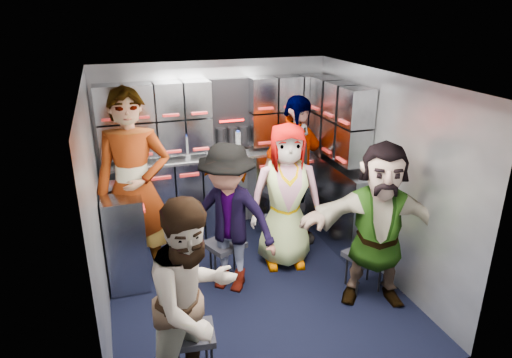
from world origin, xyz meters
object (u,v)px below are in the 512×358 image
object	(u,v)px
jump_seat_mid_right	(287,203)
attendant_arc_d	(294,173)
attendant_standing	(134,189)
jump_seat_near_left	(192,336)
attendant_arc_c	(286,197)
jump_seat_mid_left	(225,246)
attendant_arc_b	(228,219)
attendant_arc_e	(379,225)
attendant_arc_a	(194,303)
jump_seat_center	(279,225)
jump_seat_near_right	(365,257)

from	to	relation	value
jump_seat_mid_right	attendant_arc_d	bearing A→B (deg)	-90.00
jump_seat_mid_right	attendant_standing	world-z (taller)	attendant_standing
jump_seat_near_left	attendant_arc_c	distance (m)	1.89
jump_seat_mid_left	attendant_arc_b	xyz separation A→B (m)	(-0.00, -0.18, 0.39)
attendant_arc_e	jump_seat_near_left	bearing A→B (deg)	-144.32
attendant_arc_a	attendant_arc_b	bearing A→B (deg)	35.72
jump_seat_near_left	jump_seat_center	size ratio (longest dim) A/B	0.86
attendant_arc_d	attendant_arc_b	bearing A→B (deg)	-170.22
attendant_standing	attendant_arc_d	bearing A→B (deg)	17.24
jump_seat_near_left	jump_seat_mid_left	xyz separation A→B (m)	(0.57, 1.23, 0.01)
attendant_arc_b	attendant_arc_d	size ratio (longest dim) A/B	0.85
attendant_arc_e	jump_seat_mid_right	bearing A→B (deg)	124.98
attendant_arc_c	attendant_arc_d	distance (m)	0.47
attendant_arc_a	attendant_arc_e	bearing A→B (deg)	-11.09
attendant_arc_e	attendant_standing	bearing A→B (deg)	175.36
jump_seat_mid_right	attendant_arc_d	world-z (taller)	attendant_arc_d
jump_seat_near_right	attendant_arc_e	world-z (taller)	attendant_arc_e
jump_seat_mid_left	attendant_arc_e	bearing A→B (deg)	-32.30
attendant_standing	attendant_arc_e	size ratio (longest dim) A/B	1.25
jump_seat_mid_left	attendant_arc_a	xyz separation A→B (m)	(-0.57, -1.41, 0.41)
attendant_arc_c	attendant_arc_e	distance (m)	1.06
jump_seat_near_right	attendant_arc_d	bearing A→B (deg)	106.13
jump_seat_center	jump_seat_near_right	bearing A→B (deg)	-57.64
attendant_standing	attendant_arc_e	bearing A→B (deg)	-16.37
attendant_standing	attendant_arc_c	xyz separation A→B (m)	(1.53, -0.19, -0.21)
jump_seat_mid_left	attendant_arc_e	world-z (taller)	attendant_arc_e
jump_seat_center	jump_seat_mid_left	bearing A→B (deg)	-159.10
jump_seat_mid_right	attendant_arc_e	distance (m)	1.54
jump_seat_mid_left	attendant_arc_e	distance (m)	1.56
jump_seat_mid_left	attendant_arc_c	world-z (taller)	attendant_arc_c
attendant_arc_b	jump_seat_mid_left	bearing A→B (deg)	127.67
jump_seat_mid_left	jump_seat_near_right	distance (m)	1.42
attendant_arc_c	attendant_arc_a	bearing A→B (deg)	-118.79
jump_seat_mid_right	attendant_arc_b	xyz separation A→B (m)	(-0.95, -0.84, 0.32)
jump_seat_mid_left	jump_seat_center	distance (m)	0.76
jump_seat_mid_left	jump_seat_near_right	world-z (taller)	jump_seat_mid_left
attendant_arc_b	jump_seat_center	bearing A→B (deg)	70.17
jump_seat_center	attendant_arc_b	bearing A→B (deg)	-147.50
jump_seat_near_left	jump_seat_near_right	bearing A→B (deg)	18.18
jump_seat_center	jump_seat_near_right	distance (m)	1.06
jump_seat_mid_left	attendant_arc_a	size ratio (longest dim) A/B	0.29
jump_seat_near_left	jump_seat_mid_right	xyz separation A→B (m)	(1.53, 1.89, 0.08)
attendant_standing	jump_seat_mid_left	bearing A→B (deg)	-7.78
jump_seat_near_left	jump_seat_center	world-z (taller)	jump_seat_center
attendant_arc_d	attendant_arc_a	bearing A→B (deg)	-153.79
attendant_arc_a	attendant_arc_d	xyz separation A→B (m)	(1.53, 1.89, 0.11)
jump_seat_near_right	attendant_arc_b	xyz separation A→B (m)	(-1.27, 0.44, 0.40)
jump_seat_mid_left	attendant_arc_d	world-z (taller)	attendant_arc_d
jump_seat_near_left	attendant_standing	world-z (taller)	attendant_standing
attendant_standing	attendant_arc_c	bearing A→B (deg)	3.84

